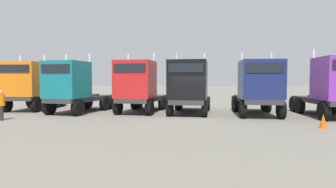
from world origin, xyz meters
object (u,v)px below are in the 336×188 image
at_px(semi_truck_navy, 258,87).
at_px(semi_truck_orange, 29,86).
at_px(semi_truck_black, 189,87).
at_px(semi_truck_purple, 335,86).
at_px(visitor_in_hivis, 1,103).
at_px(semi_truck_red, 138,86).
at_px(semi_truck_teal, 73,87).
at_px(traffic_cone_mid, 323,121).

bearing_deg(semi_truck_navy, semi_truck_orange, -93.57).
xyz_separation_m(semi_truck_orange, semi_truck_black, (12.11, -0.42, -0.03)).
distance_m(semi_truck_orange, semi_truck_black, 12.12).
height_order(semi_truck_navy, semi_truck_purple, semi_truck_purple).
distance_m(semi_truck_purple, visitor_in_hivis, 19.51).
bearing_deg(semi_truck_black, semi_truck_red, -92.02).
distance_m(semi_truck_black, semi_truck_navy, 4.42).
relative_size(semi_truck_navy, semi_truck_purple, 0.98).
bearing_deg(semi_truck_black, semi_truck_purple, 88.52).
bearing_deg(semi_truck_teal, visitor_in_hivis, -26.11).
xyz_separation_m(semi_truck_purple, visitor_in_hivis, (-19.07, -3.99, -0.93)).
bearing_deg(semi_truck_teal, semi_truck_red, 108.57).
distance_m(semi_truck_orange, semi_truck_teal, 4.34).
bearing_deg(semi_truck_red, visitor_in_hivis, -52.94).
height_order(semi_truck_black, traffic_cone_mid, semi_truck_black).
xyz_separation_m(semi_truck_teal, semi_truck_black, (7.91, 0.70, 0.02)).
bearing_deg(semi_truck_orange, semi_truck_navy, 81.04).
xyz_separation_m(semi_truck_navy, visitor_in_hivis, (-14.73, -4.33, -0.89)).
bearing_deg(semi_truck_orange, semi_truck_teal, 67.73).
height_order(semi_truck_red, semi_truck_navy, semi_truck_red).
relative_size(semi_truck_orange, semi_truck_red, 1.01).
bearing_deg(visitor_in_hivis, traffic_cone_mid, 131.45).
xyz_separation_m(semi_truck_orange, semi_truck_navy, (16.53, -0.48, -0.01)).
distance_m(semi_truck_teal, semi_truck_black, 7.94).
bearing_deg(semi_truck_purple, visitor_in_hivis, -82.26).
distance_m(semi_truck_red, semi_truck_purple, 12.30).
relative_size(semi_truck_red, visitor_in_hivis, 3.45).
bearing_deg(semi_truck_navy, semi_truck_red, -93.78).
xyz_separation_m(semi_truck_black, visitor_in_hivis, (-10.31, -4.39, -0.87)).
distance_m(semi_truck_red, visitor_in_hivis, 8.24).
bearing_deg(semi_truck_orange, visitor_in_hivis, 13.17).
relative_size(semi_truck_purple, visitor_in_hivis, 3.56).
bearing_deg(semi_truck_purple, semi_truck_orange, -96.32).
xyz_separation_m(visitor_in_hivis, traffic_cone_mid, (17.06, 0.15, -0.65)).
height_order(semi_truck_orange, semi_truck_red, semi_truck_orange).
bearing_deg(semi_truck_black, semi_truck_orange, -90.78).
distance_m(semi_truck_purple, traffic_cone_mid, 4.61).
xyz_separation_m(semi_truck_red, semi_truck_navy, (7.95, -0.26, 0.01)).
bearing_deg(semi_truck_navy, semi_truck_purple, 83.52).
distance_m(semi_truck_teal, semi_truck_purple, 16.68).
bearing_deg(semi_truck_purple, semi_truck_navy, -98.63).
xyz_separation_m(semi_truck_teal, semi_truck_navy, (12.33, 0.64, 0.04)).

